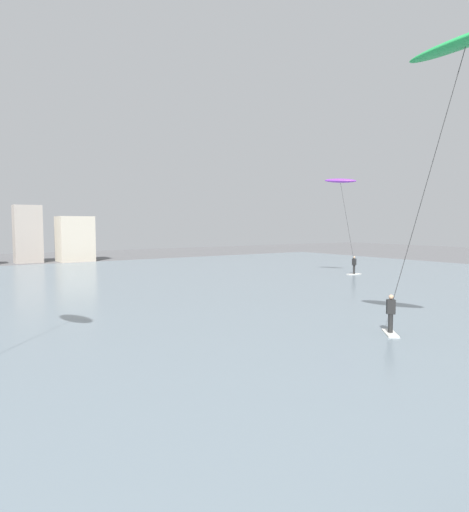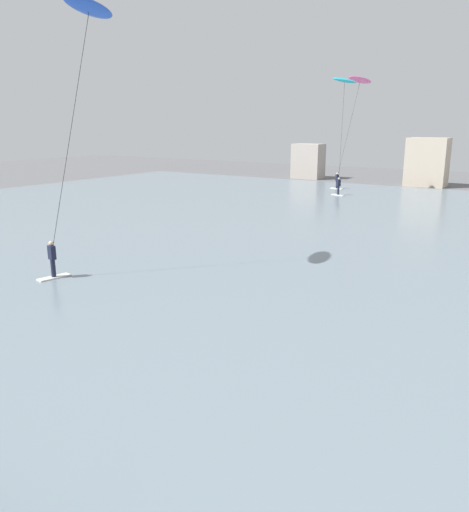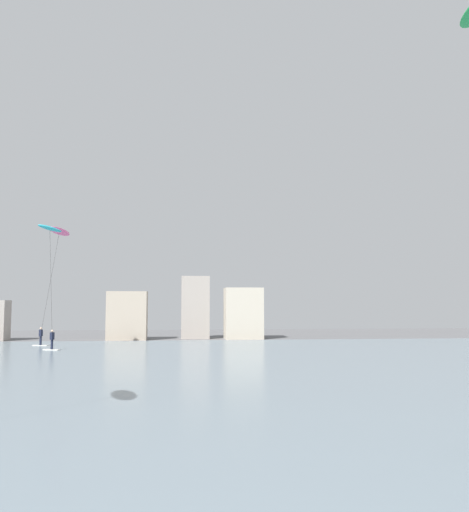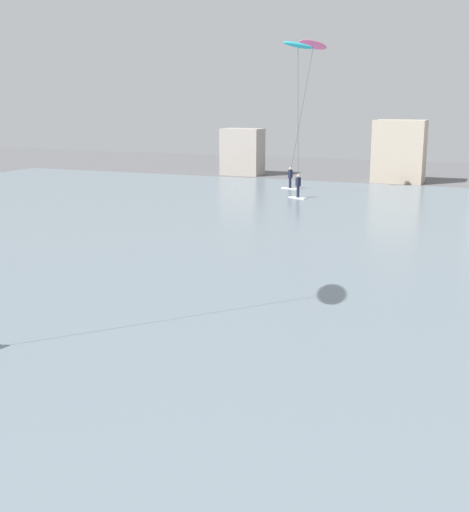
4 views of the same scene
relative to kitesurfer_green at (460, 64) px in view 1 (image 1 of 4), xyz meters
The scene contains 3 objects.
water_bay 23.20m from the kitesurfer_green, 107.73° to the left, with size 84.00×52.00×0.10m, color slate.
kitesurfer_green is the anchor object (origin of this frame).
kitesurfer_purple 23.94m from the kitesurfer_green, 51.48° to the left, with size 3.89×2.85×8.60m.
Camera 1 is at (-8.71, 2.10, 4.66)m, focal length 31.57 mm.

